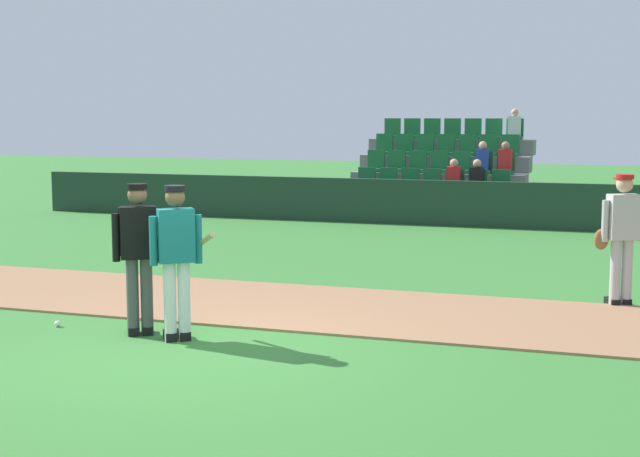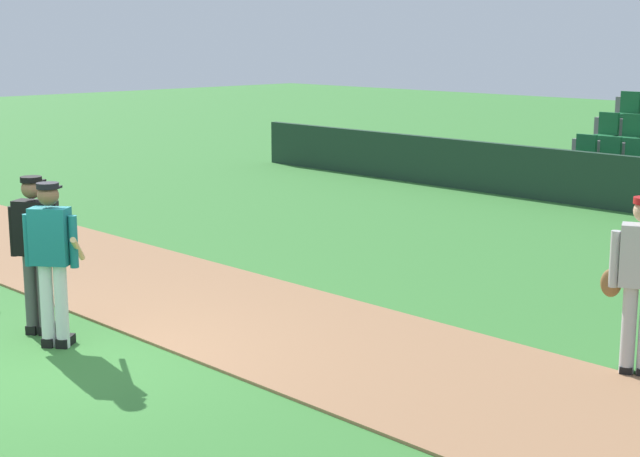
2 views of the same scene
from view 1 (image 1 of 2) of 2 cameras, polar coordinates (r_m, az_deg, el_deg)
The scene contains 8 objects.
ground_plane at distance 10.09m, azimuth -8.36°, elevation -7.50°, with size 80.00×80.00×0.00m, color #387A33.
infield_dirt_path at distance 12.29m, azimuth -3.11°, elevation -4.73°, with size 28.00×2.78×0.03m, color #9E704C.
dugout_fence at distance 21.25m, azimuth 6.41°, elevation 1.63°, with size 20.00×0.16×1.05m, color #1E3828.
stadium_bleachers at distance 23.46m, azimuth 7.66°, elevation 2.65°, with size 4.45×3.80×2.70m.
batter_teal_jersey at distance 10.31m, azimuth -8.95°, elevation -1.71°, with size 0.73×0.70×1.76m.
umpire_home_plate at distance 10.66m, azimuth -11.28°, elevation -1.31°, with size 0.53×0.46×1.76m.
runner_grey_jersey at distance 12.68m, azimuth 18.33°, elevation -0.37°, with size 0.65×0.42×1.76m.
baseball at distance 11.47m, azimuth -16.10°, elevation -5.75°, with size 0.07×0.07×0.07m, color white.
Camera 1 is at (4.46, -8.69, 2.53)m, focal length 51.17 mm.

